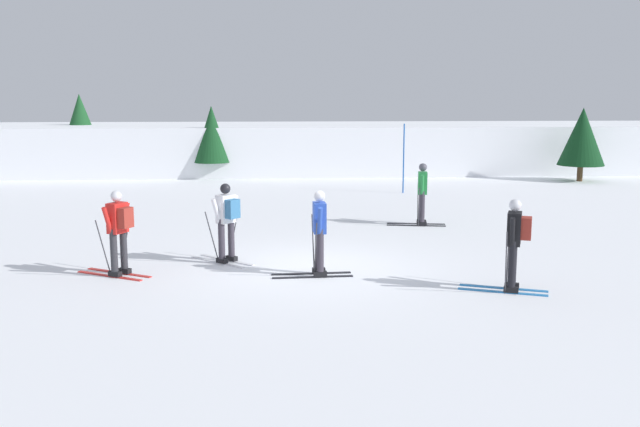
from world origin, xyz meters
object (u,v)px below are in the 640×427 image
Objects in this scene: skier_white at (227,219)px; conifer_far_centre at (81,127)px; skier_green at (422,192)px; conifer_far_left at (212,134)px; conifer_far_right at (582,137)px; skier_black at (515,240)px; trail_marker_pole at (404,159)px; skier_red at (119,229)px; skier_blue at (319,230)px.

conifer_far_centre is at bearing 113.04° from skier_white.
conifer_far_left is at bearing 120.66° from skier_green.
conifer_far_right is (8.58, 9.37, 0.92)m from skier_green.
trail_marker_pole is (0.33, 13.01, 0.30)m from skier_black.
skier_white and skier_black have the same top height.
trail_marker_pole is at bearing -33.70° from conifer_far_left.
skier_green and skier_black have the same top height.
skier_red is 3.95m from skier_blue.
skier_black is (5.36, -2.57, 0.00)m from skier_white.
conifer_far_centre is (-5.88, 19.62, 1.09)m from skier_red.
skier_black is 0.68× the size of trail_marker_pole.
conifer_far_left is (-1.62, 15.32, 0.92)m from skier_white.
conifer_far_right is at bearing 44.64° from skier_white.
skier_red is at bearing -154.76° from skier_white.
skier_black is 0.56× the size of conifer_far_left.
skier_green is 6.65m from skier_black.
conifer_far_right is at bearing 62.72° from skier_black.
conifer_far_left is 1.02× the size of conifer_far_right.
skier_red is 0.56× the size of conifer_far_left.
skier_red is 1.00× the size of skier_green.
skier_black is 25.07m from conifer_far_centre.
skier_black is at bearing -21.44° from skier_blue.
conifer_far_left is (-3.51, 16.52, 0.96)m from skier_blue.
skier_white is 11.90m from trail_marker_pole.
trail_marker_pole is 8.81m from conifer_far_left.
skier_black is 13.02m from trail_marker_pole.
trail_marker_pole is 0.81× the size of conifer_far_left.
skier_white is 1.00× the size of skier_black.
conifer_far_centre is (-7.93, 18.66, 1.09)m from skier_white.
conifer_far_left reaches higher than skier_green.
skier_red and skier_blue have the same top height.
skier_white is 0.68× the size of trail_marker_pole.
skier_red is 1.00× the size of skier_blue.
conifer_far_centre is (-13.62, 8.21, 0.79)m from trail_marker_pole.
conifer_far_left is (-6.66, 11.24, 0.96)m from skier_green.
conifer_far_right is at bearing 47.54° from skier_green.
skier_black is at bearing -12.17° from skier_red.
skier_white is 0.57× the size of conifer_far_right.
skier_green is 0.68× the size of trail_marker_pole.
conifer_far_right reaches higher than skier_white.
skier_red is at bearing -73.31° from conifer_far_centre.
skier_green is at bearing -95.80° from trail_marker_pole.
conifer_far_centre is at bearing 152.13° from conifer_far_left.
skier_red is at bearing -144.58° from skier_green.
conifer_far_left is 15.35m from conifer_far_right.
conifer_far_left reaches higher than skier_black.
conifer_far_centre reaches higher than conifer_far_right.
skier_white is 5.94m from skier_black.
skier_white is at bearing -66.96° from conifer_far_centre.
skier_red is at bearing -137.39° from conifer_far_right.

